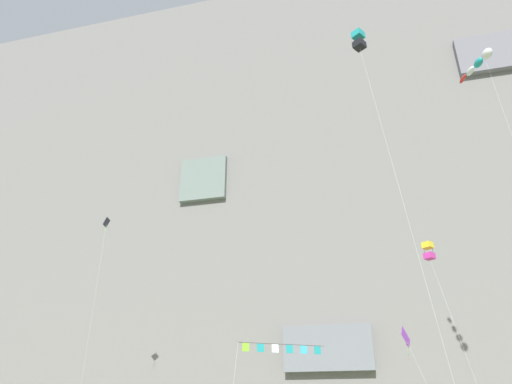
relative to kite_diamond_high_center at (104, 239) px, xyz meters
The scene contains 7 objects.
cliff_face 45.24m from the kite_diamond_high_center, 53.22° to the left, with size 180.00×27.76×83.71m.
kite_diamond_high_center is the anchor object (origin of this frame).
kite_box_far_right 37.45m from the kite_diamond_high_center, ahead, with size 2.75×5.27×17.72m.
kite_banner_low_right 34.84m from the kite_diamond_high_center, 34.91° to the right, with size 5.31×4.36×7.15m.
kite_windsock_front_field 45.58m from the kite_diamond_high_center, 12.57° to the right, with size 2.49×6.62×33.72m.
kite_diamond_upper_mid 36.99m from the kite_diamond_high_center, 10.13° to the right, with size 2.96×3.51×9.88m.
kite_box_far_left 38.27m from the kite_diamond_high_center, 30.75° to the right, with size 3.57×2.02×30.18m.
Camera 1 is at (6.87, -10.00, 2.87)m, focal length 32.89 mm.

